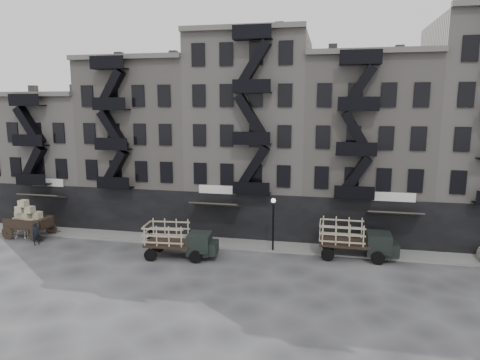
% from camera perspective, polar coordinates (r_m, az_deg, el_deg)
% --- Properties ---
extents(ground, '(140.00, 140.00, 0.00)m').
position_cam_1_polar(ground, '(31.87, -1.69, -10.75)').
color(ground, '#38383A').
rests_on(ground, ground).
extents(sidewalk, '(55.00, 2.50, 0.15)m').
position_cam_1_polar(sidewalk, '(35.28, -0.25, -8.51)').
color(sidewalk, slate).
rests_on(sidewalk, ground).
extents(building_west, '(10.00, 11.35, 13.20)m').
position_cam_1_polar(building_west, '(47.54, -22.91, 2.88)').
color(building_west, gray).
rests_on(building_west, ground).
extents(building_midwest, '(10.00, 11.35, 16.20)m').
position_cam_1_polar(building_midwest, '(42.50, -11.85, 4.73)').
color(building_midwest, gray).
rests_on(building_midwest, ground).
extents(building_center, '(10.00, 11.35, 18.20)m').
position_cam_1_polar(building_center, '(39.49, 1.59, 6.00)').
color(building_center, gray).
rests_on(building_center, ground).
extents(building_mideast, '(10.00, 11.35, 16.20)m').
position_cam_1_polar(building_mideast, '(39.06, 16.21, 4.08)').
color(building_mideast, gray).
rests_on(building_mideast, ground).
extents(lamp_post, '(0.36, 0.36, 4.28)m').
position_cam_1_polar(lamp_post, '(32.93, 4.45, -4.98)').
color(lamp_post, black).
rests_on(lamp_post, ground).
extents(horse, '(2.04, 1.20, 1.62)m').
position_cam_1_polar(horse, '(41.07, -27.29, -5.90)').
color(horse, silver).
rests_on(horse, ground).
extents(wagon, '(3.99, 2.28, 3.30)m').
position_cam_1_polar(wagon, '(40.98, -26.50, -4.31)').
color(wagon, black).
rests_on(wagon, ground).
extents(stake_truck_west, '(5.51, 2.60, 2.69)m').
position_cam_1_polar(stake_truck_west, '(32.40, -8.17, -7.62)').
color(stake_truck_west, black).
rests_on(stake_truck_west, ground).
extents(stake_truck_east, '(5.68, 2.40, 2.83)m').
position_cam_1_polar(stake_truck_east, '(33.08, 15.16, -7.35)').
color(stake_truck_east, black).
rests_on(stake_truck_east, ground).
extents(pedestrian_west, '(0.71, 0.82, 1.89)m').
position_cam_1_polar(pedestrian_west, '(38.76, -25.54, -6.46)').
color(pedestrian_west, black).
rests_on(pedestrian_west, ground).
extents(pedestrian_mid, '(0.86, 0.68, 1.70)m').
position_cam_1_polar(pedestrian_mid, '(34.58, -11.84, -7.77)').
color(pedestrian_mid, black).
rests_on(pedestrian_mid, ground).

